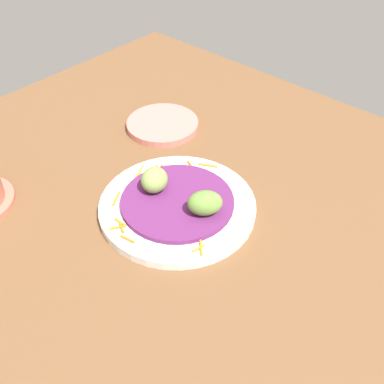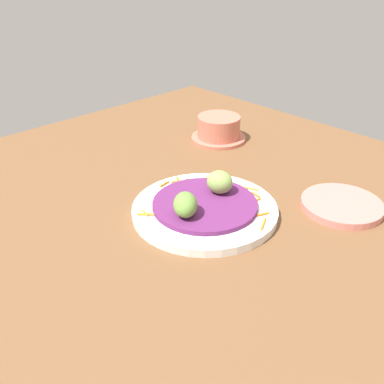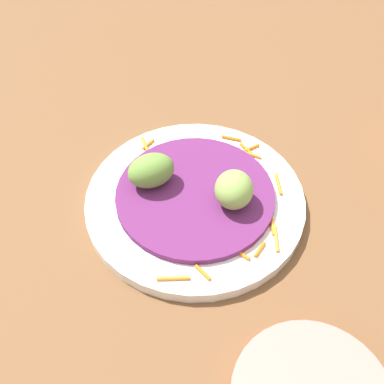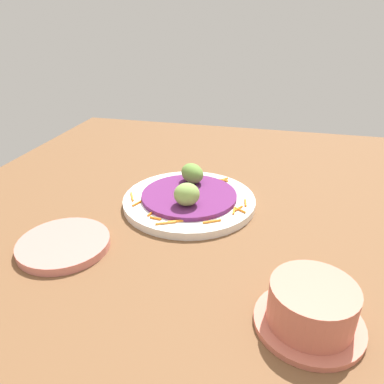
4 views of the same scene
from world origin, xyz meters
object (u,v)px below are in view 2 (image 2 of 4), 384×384
(guac_scoop_center, at_px, (220,182))
(terracotta_bowl, at_px, (219,129))
(main_plate, at_px, (203,211))
(side_plate_small, at_px, (342,205))
(guac_scoop_left, at_px, (185,205))

(guac_scoop_center, height_order, terracotta_bowl, guac_scoop_center)
(main_plate, distance_m, side_plate_small, 0.25)
(side_plate_small, xyz_separation_m, terracotta_bowl, (-0.07, -0.38, 0.02))
(guac_scoop_center, bearing_deg, main_plate, 7.91)
(guac_scoop_center, bearing_deg, side_plate_small, 131.39)
(main_plate, bearing_deg, terracotta_bowl, -141.28)
(main_plate, height_order, side_plate_small, main_plate)
(side_plate_small, bearing_deg, main_plate, -39.26)
(guac_scoop_center, distance_m, side_plate_small, 0.23)
(guac_scoop_center, bearing_deg, guac_scoop_left, 7.91)
(main_plate, relative_size, terracotta_bowl, 1.95)
(main_plate, xyz_separation_m, terracotta_bowl, (-0.27, -0.22, 0.02))
(main_plate, xyz_separation_m, guac_scoop_center, (-0.05, -0.01, 0.04))
(guac_scoop_left, bearing_deg, guac_scoop_center, -172.09)
(main_plate, bearing_deg, guac_scoop_center, -172.09)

